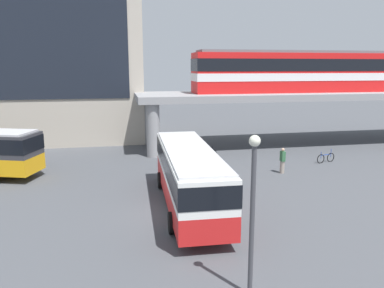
# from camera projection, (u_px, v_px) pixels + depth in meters

# --- Properties ---
(ground_plane) EXTENTS (120.00, 120.00, 0.00)m
(ground_plane) POSITION_uv_depth(u_px,v_px,m) (150.00, 165.00, 28.94)
(ground_plane) COLOR #47494F
(station_building) EXTENTS (26.74, 14.13, 16.74)m
(station_building) POSITION_uv_depth(u_px,v_px,m) (8.00, 57.00, 38.91)
(station_building) COLOR #B2A899
(station_building) RESTS_ON ground_plane
(elevated_platform) EXTENTS (32.22, 7.17, 5.02)m
(elevated_platform) POSITION_uv_depth(u_px,v_px,m) (305.00, 99.00, 36.33)
(elevated_platform) COLOR gray
(elevated_platform) RESTS_ON ground_plane
(train) EXTENTS (21.07, 2.96, 3.84)m
(train) POSITION_uv_depth(u_px,v_px,m) (303.00, 71.00, 35.74)
(train) COLOR red
(train) RESTS_ON elevated_platform
(bus_main) EXTENTS (3.07, 11.13, 3.22)m
(bus_main) POSITION_uv_depth(u_px,v_px,m) (189.00, 171.00, 19.88)
(bus_main) COLOR red
(bus_main) RESTS_ON ground_plane
(bicycle_blue) EXTENTS (1.74, 0.52, 1.04)m
(bicycle_blue) POSITION_uv_depth(u_px,v_px,m) (326.00, 158.00, 29.69)
(bicycle_blue) COLOR black
(bicycle_blue) RESTS_ON ground_plane
(bicycle_black) EXTENTS (1.79, 0.14, 1.04)m
(bicycle_black) POSITION_uv_depth(u_px,v_px,m) (206.00, 154.00, 31.07)
(bicycle_black) COLOR black
(bicycle_black) RESTS_ON ground_plane
(pedestrian_walking_across) EXTENTS (0.32, 0.41, 1.82)m
(pedestrian_walking_across) POSITION_uv_depth(u_px,v_px,m) (282.00, 161.00, 26.59)
(pedestrian_walking_across) COLOR gray
(pedestrian_walking_across) RESTS_ON ground_plane
(lamp_post) EXTENTS (0.36, 0.36, 5.36)m
(lamp_post) POSITION_uv_depth(u_px,v_px,m) (253.00, 202.00, 11.83)
(lamp_post) COLOR #3F3F44
(lamp_post) RESTS_ON ground_plane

